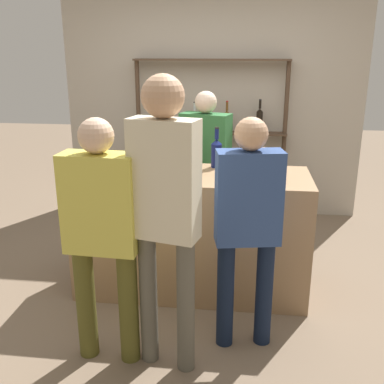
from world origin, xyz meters
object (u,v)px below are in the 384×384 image
at_px(wine_glass, 155,158).
at_px(customer_left, 102,227).
at_px(counter_bottle_1, 195,158).
at_px(ice_bucket, 255,164).
at_px(server_behind_counter, 205,161).
at_px(counter_bottle_0, 172,160).
at_px(customer_center, 165,202).
at_px(counter_bottle_2, 216,152).
at_px(customer_right, 248,218).
at_px(cork_jar, 171,159).

relative_size(wine_glass, customer_left, 0.11).
xyz_separation_m(counter_bottle_1, ice_bucket, (0.46, -0.11, -0.01)).
relative_size(counter_bottle_1, server_behind_counter, 0.21).
relative_size(counter_bottle_0, ice_bucket, 1.45).
bearing_deg(ice_bucket, customer_left, -135.65).
distance_m(ice_bucket, customer_center, 1.05).
height_order(counter_bottle_2, customer_center, customer_center).
distance_m(counter_bottle_2, customer_right, 1.00).
height_order(counter_bottle_1, customer_right, customer_right).
height_order(ice_bucket, server_behind_counter, server_behind_counter).
relative_size(counter_bottle_1, customer_right, 0.21).
distance_m(counter_bottle_0, counter_bottle_2, 0.45).
height_order(counter_bottle_1, ice_bucket, counter_bottle_1).
xyz_separation_m(counter_bottle_1, customer_center, (-0.06, -1.01, -0.01)).
xyz_separation_m(wine_glass, customer_center, (0.25, -0.96, -0.02)).
xyz_separation_m(ice_bucket, customer_left, (-0.91, -0.89, -0.19)).
relative_size(customer_left, customer_right, 1.01).
bearing_deg(customer_right, ice_bucket, -14.71).
relative_size(counter_bottle_2, customer_center, 0.18).
xyz_separation_m(customer_left, customer_center, (0.39, -0.02, 0.18)).
distance_m(counter_bottle_1, customer_left, 1.10).
height_order(wine_glass, server_behind_counter, server_behind_counter).
relative_size(wine_glass, cork_jar, 1.19).
bearing_deg(counter_bottle_0, customer_center, -83.09).
distance_m(counter_bottle_1, cork_jar, 0.28).
bearing_deg(counter_bottle_2, counter_bottle_1, -127.25).
relative_size(counter_bottle_0, wine_glass, 2.03).
bearing_deg(counter_bottle_2, cork_jar, -175.30).
bearing_deg(counter_bottle_1, counter_bottle_2, 52.75).
distance_m(counter_bottle_0, wine_glass, 0.15).
xyz_separation_m(wine_glass, cork_jar, (0.09, 0.23, -0.06)).
distance_m(customer_center, server_behind_counter, 1.77).
relative_size(wine_glass, customer_center, 0.09).
bearing_deg(customer_center, counter_bottle_0, 20.34).
bearing_deg(cork_jar, counter_bottle_1, -38.22).
xyz_separation_m(counter_bottle_2, customer_right, (0.26, -0.94, -0.20)).
distance_m(counter_bottle_1, ice_bucket, 0.47).
relative_size(ice_bucket, customer_left, 0.15).
distance_m(ice_bucket, customer_right, 0.67).
bearing_deg(counter_bottle_0, cork_jar, 99.95).
distance_m(customer_center, customer_right, 0.58).
distance_m(counter_bottle_0, ice_bucket, 0.63).
distance_m(counter_bottle_0, counter_bottle_1, 0.20).
height_order(counter_bottle_0, customer_left, customer_left).
xyz_separation_m(ice_bucket, server_behind_counter, (-0.45, 0.85, -0.20)).
height_order(customer_right, server_behind_counter, server_behind_counter).
relative_size(wine_glass, ice_bucket, 0.72).
bearing_deg(customer_center, server_behind_counter, 11.21).
relative_size(counter_bottle_1, wine_glass, 1.97).
height_order(customer_left, customer_right, customer_left).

